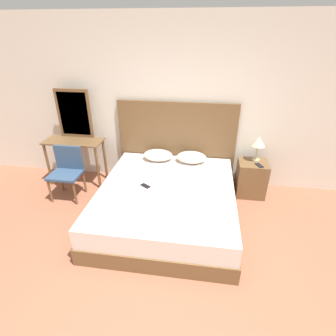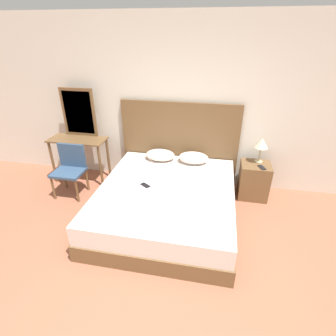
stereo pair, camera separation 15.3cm
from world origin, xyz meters
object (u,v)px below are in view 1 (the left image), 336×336
Objects in this scene: table_lamp at (259,142)px; chair at (67,169)px; vanity_desk at (75,149)px; phone_on_bed at (145,186)px; nightstand at (251,178)px; bed at (167,202)px; phone_on_nightstand at (259,165)px.

chair is at bearing -169.64° from table_lamp.
phone_on_bed is at bearing -29.07° from vanity_desk.
bed is at bearing -147.55° from nightstand.
bed is 3.65× the size of nightstand.
phone_on_nightstand is at bearing 27.75° from bed.
phone_on_nightstand reaches higher than bed.
phone_on_nightstand reaches higher than nightstand.
nightstand is 1.44× the size of table_lamp.
phone_on_bed is 1.61m from vanity_desk.
chair reaches higher than phone_on_nightstand.
phone_on_nightstand is at bearing -1.32° from vanity_desk.
bed is 5.25× the size of table_lamp.
phone_on_bed is 1.78m from phone_on_nightstand.
phone_on_bed is at bearing -14.72° from chair.
phone_on_bed is (-0.30, -0.01, 0.26)m from bed.
chair is at bearing -83.43° from vanity_desk.
vanity_desk is at bearing 155.69° from bed.
vanity_desk is 1.18× the size of chair.
table_lamp reaches higher than bed.
table_lamp is 2.44× the size of phone_on_nightstand.
phone_on_nightstand is at bearing -80.21° from table_lamp.
vanity_desk is (-3.01, -0.12, -0.26)m from table_lamp.
chair is at bearing -171.09° from nightstand.
phone_on_nightstand is 0.17× the size of vanity_desk.
bed is 1.71m from chair.
phone_on_bed is 0.17× the size of vanity_desk.
vanity_desk is (-3.04, 0.07, 0.04)m from phone_on_nightstand.
bed is 2.57× the size of chair.
phone_on_bed is at bearing -156.47° from phone_on_nightstand.
phone_on_nightstand is (1.33, 0.70, 0.34)m from bed.
vanity_desk is at bearing 150.93° from phone_on_bed.
phone_on_bed is 0.40× the size of table_lamp.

